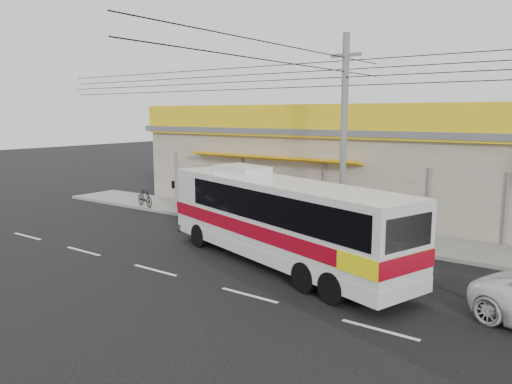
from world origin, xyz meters
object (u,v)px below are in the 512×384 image
motorbike_red (191,203)px  utility_pole (346,72)px  motorbike_dark (145,198)px  coach_bus (282,217)px

motorbike_red → utility_pole: utility_pole is taller
motorbike_red → motorbike_dark: (-2.99, -0.50, 0.05)m
coach_bus → motorbike_dark: 12.68m
motorbike_dark → utility_pole: size_ratio=0.05×
coach_bus → motorbike_red: (-8.88, 4.84, -1.18)m
motorbike_red → utility_pole: (9.23, -1.00, 6.23)m
coach_bus → motorbike_dark: bearing=177.9°
motorbike_red → motorbike_dark: motorbike_dark is taller
motorbike_red → utility_pole: 11.18m
motorbike_red → motorbike_dark: size_ratio=1.03×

